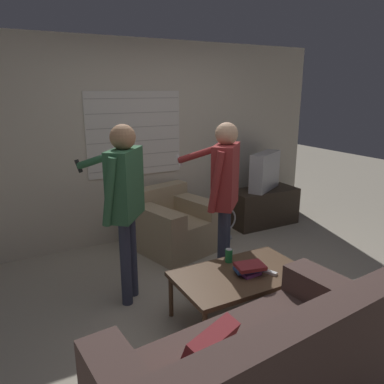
{
  "coord_description": "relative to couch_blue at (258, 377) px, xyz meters",
  "views": [
    {
      "loc": [
        -1.77,
        -2.53,
        1.96
      ],
      "look_at": [
        -0.14,
        0.52,
        1.0
      ],
      "focal_mm": 35.0,
      "sensor_mm": 36.0,
      "label": 1
    }
  ],
  "objects": [
    {
      "name": "tv",
      "position": [
        2.22,
        2.74,
        0.47
      ],
      "size": [
        0.68,
        0.5,
        0.54
      ],
      "rotation": [
        0.0,
        0.0,
        3.65
      ],
      "color": "#B2B2B7",
      "rests_on": "tv_stand"
    },
    {
      "name": "armchair_beige",
      "position": [
        0.68,
        2.59,
        -0.02
      ],
      "size": [
        1.07,
        1.09,
        0.74
      ],
      "rotation": [
        0.0,
        0.0,
        3.4
      ],
      "color": "tan",
      "rests_on": "ground_plane"
    },
    {
      "name": "person_left_standing",
      "position": [
        -0.22,
        1.69,
        0.74
      ],
      "size": [
        0.54,
        0.82,
        1.67
      ],
      "rotation": [
        0.0,
        0.0,
        0.89
      ],
      "color": "#33384C",
      "rests_on": "ground_plane"
    },
    {
      "name": "couch_blue",
      "position": [
        0.0,
        0.0,
        0.0
      ],
      "size": [
        1.9,
        1.01,
        0.87
      ],
      "rotation": [
        0.0,
        0.0,
        0.09
      ],
      "color": "#4C3833",
      "rests_on": "ground_plane"
    },
    {
      "name": "spare_remote",
      "position": [
        0.76,
        0.83,
        0.11
      ],
      "size": [
        0.09,
        0.14,
        0.02
      ],
      "rotation": [
        0.0,
        0.0,
        0.42
      ],
      "color": "white",
      "rests_on": "coffee_table"
    },
    {
      "name": "floor_fan",
      "position": [
        1.43,
        2.54,
        -0.12
      ],
      "size": [
        0.34,
        0.2,
        0.43
      ],
      "color": "#A8A8AD",
      "rests_on": "ground_plane"
    },
    {
      "name": "ground_plane",
      "position": [
        0.58,
        1.11,
        -0.33
      ],
      "size": [
        16.0,
        16.0,
        0.0
      ],
      "primitive_type": "plane",
      "color": "#B2A893"
    },
    {
      "name": "book_stack",
      "position": [
        0.6,
        0.91,
        0.15
      ],
      "size": [
        0.27,
        0.22,
        0.09
      ],
      "color": "#75387F",
      "rests_on": "coffee_table"
    },
    {
      "name": "soda_can",
      "position": [
        0.58,
        1.18,
        0.16
      ],
      "size": [
        0.07,
        0.07,
        0.13
      ],
      "color": "#238E47",
      "rests_on": "coffee_table"
    },
    {
      "name": "person_right_standing",
      "position": [
        0.77,
        1.57,
        0.72
      ],
      "size": [
        0.51,
        0.83,
        1.65
      ],
      "rotation": [
        0.0,
        0.0,
        0.81
      ],
      "color": "#33384C",
      "rests_on": "ground_plane"
    },
    {
      "name": "tv_stand",
      "position": [
        2.22,
        2.74,
        -0.06
      ],
      "size": [
        1.01,
        0.46,
        0.53
      ],
      "color": "#33281E",
      "rests_on": "ground_plane"
    },
    {
      "name": "wall_back",
      "position": [
        0.57,
        3.14,
        0.95
      ],
      "size": [
        5.2,
        0.08,
        2.55
      ],
      "color": "beige",
      "rests_on": "ground_plane"
    },
    {
      "name": "coffee_table",
      "position": [
        0.55,
        0.95,
        0.06
      ],
      "size": [
        1.13,
        0.67,
        0.43
      ],
      "color": "brown",
      "rests_on": "ground_plane"
    }
  ]
}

